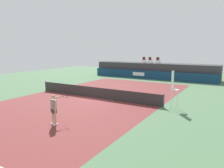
# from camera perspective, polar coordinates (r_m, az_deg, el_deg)

# --- Properties ---
(ground_plane) EXTENTS (48.00, 48.00, 0.00)m
(ground_plane) POSITION_cam_1_polar(r_m,az_deg,el_deg) (21.35, 0.04, -2.14)
(ground_plane) COLOR #4C704C
(court_inner) EXTENTS (12.00, 22.00, 0.00)m
(court_inner) POSITION_cam_1_polar(r_m,az_deg,el_deg) (18.89, -4.62, -3.70)
(court_inner) COLOR maroon
(court_inner) RESTS_ON ground
(sponsor_wall) EXTENTS (18.00, 0.22, 1.20)m
(sponsor_wall) POSITION_cam_1_polar(r_m,az_deg,el_deg) (30.65, 10.09, 2.40)
(sponsor_wall) COLOR navy
(sponsor_wall) RESTS_ON ground
(spectator_platform) EXTENTS (18.00, 2.80, 2.20)m
(spectator_platform) POSITION_cam_1_polar(r_m,az_deg,el_deg) (32.27, 11.26, 3.60)
(spectator_platform) COLOR #38383D
(spectator_platform) RESTS_ON ground
(spectator_chair_far_left) EXTENTS (0.47, 0.47, 0.89)m
(spectator_chair_far_left) POSITION_cam_1_polar(r_m,az_deg,el_deg) (32.62, 8.68, 6.55)
(spectator_chair_far_left) COLOR #561919
(spectator_chair_far_left) RESTS_ON spectator_platform
(spectator_chair_left) EXTENTS (0.47, 0.47, 0.89)m
(spectator_chair_left) POSITION_cam_1_polar(r_m,az_deg,el_deg) (32.07, 10.27, 6.45)
(spectator_chair_left) COLOR #561919
(spectator_chair_left) RESTS_ON spectator_platform
(spectator_chair_center) EXTENTS (0.44, 0.44, 0.89)m
(spectator_chair_center) POSITION_cam_1_polar(r_m,az_deg,el_deg) (31.80, 12.31, 6.37)
(spectator_chair_center) COLOR #561919
(spectator_chair_center) RESTS_ON spectator_platform
(umpire_chair) EXTENTS (0.47, 0.47, 2.76)m
(umpire_chair) POSITION_cam_1_polar(r_m,az_deg,el_deg) (15.71, 16.24, -0.84)
(umpire_chair) COLOR white
(umpire_chair) RESTS_ON ground
(tennis_net) EXTENTS (12.40, 0.02, 0.95)m
(tennis_net) POSITION_cam_1_polar(r_m,az_deg,el_deg) (18.79, -4.64, -2.29)
(tennis_net) COLOR #2D2D2D
(tennis_net) RESTS_ON ground
(net_post_near) EXTENTS (0.10, 0.10, 1.00)m
(net_post_near) POSITION_cam_1_polar(r_m,az_deg,el_deg) (22.88, -17.42, -0.52)
(net_post_near) COLOR #4C4C51
(net_post_near) RESTS_ON ground
(net_post_far) EXTENTS (0.10, 0.10, 1.00)m
(net_post_far) POSITION_cam_1_polar(r_m,az_deg,el_deg) (16.10, 13.75, -4.45)
(net_post_far) COLOR #4C4C51
(net_post_far) RESTS_ON ground
(tennis_player) EXTENTS (0.55, 1.25, 1.77)m
(tennis_player) POSITION_cam_1_polar(r_m,az_deg,el_deg) (12.49, -15.31, -6.36)
(tennis_player) COLOR white
(tennis_player) RESTS_ON court_inner
(tennis_ball) EXTENTS (0.07, 0.07, 0.07)m
(tennis_ball) POSITION_cam_1_polar(r_m,az_deg,el_deg) (24.00, -1.53, -0.75)
(tennis_ball) COLOR #D8EA33
(tennis_ball) RESTS_ON court_inner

